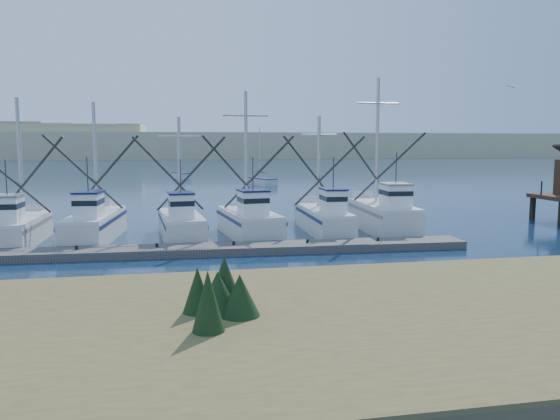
# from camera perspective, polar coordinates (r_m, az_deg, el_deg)

# --- Properties ---
(ground) EXTENTS (500.00, 500.00, 0.00)m
(ground) POSITION_cam_1_polar(r_m,az_deg,el_deg) (24.56, 9.79, -6.74)
(ground) COLOR #0B1D32
(ground) RESTS_ON ground
(shore_bank) EXTENTS (40.00, 10.00, 1.60)m
(shore_bank) POSITION_cam_1_polar(r_m,az_deg,el_deg) (13.26, -8.03, -15.11)
(shore_bank) COLOR #4C422D
(shore_bank) RESTS_ON ground
(floating_dock) EXTENTS (31.54, 3.15, 0.42)m
(floating_dock) POSITION_cam_1_polar(r_m,az_deg,el_deg) (29.11, -10.76, -4.19)
(floating_dock) COLOR #58534F
(floating_dock) RESTS_ON ground
(dune_ridge) EXTENTS (360.00, 60.00, 10.00)m
(dune_ridge) POSITION_cam_1_polar(r_m,az_deg,el_deg) (232.44, -9.00, 6.66)
(dune_ridge) COLOR tan
(dune_ridge) RESTS_ON ground
(trawler_fleet) EXTENTS (30.23, 8.23, 10.14)m
(trawler_fleet) POSITION_cam_1_polar(r_m,az_deg,el_deg) (33.80, -9.52, -1.29)
(trawler_fleet) COLOR silver
(trawler_fleet) RESTS_ON ground
(sailboat_near) EXTENTS (3.98, 6.92, 8.10)m
(sailboat_near) POSITION_cam_1_polar(r_m,az_deg,el_deg) (77.35, -2.10, 3.02)
(sailboat_near) COLOR silver
(sailboat_near) RESTS_ON ground
(sailboat_far) EXTENTS (3.00, 5.27, 8.10)m
(sailboat_far) POSITION_cam_1_polar(r_m,az_deg,el_deg) (92.19, -10.27, 3.56)
(sailboat_far) COLOR silver
(sailboat_far) RESTS_ON ground
(flying_gull) EXTENTS (1.22, 0.22, 0.22)m
(flying_gull) POSITION_cam_1_polar(r_m,az_deg,el_deg) (40.24, 23.22, 11.78)
(flying_gull) COLOR white
(flying_gull) RESTS_ON ground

